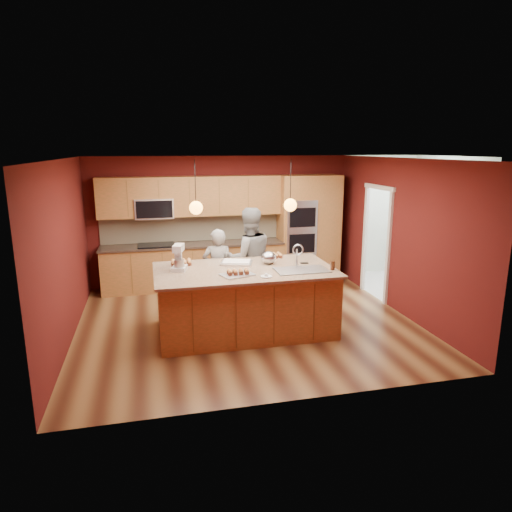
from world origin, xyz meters
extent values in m
plane|color=#462314|center=(0.00, 0.00, 0.00)|extent=(5.50, 5.50, 0.00)
plane|color=silver|center=(0.00, 0.00, 2.70)|extent=(5.50, 5.50, 0.00)
plane|color=#4D1210|center=(0.00, 2.50, 1.35)|extent=(5.50, 0.00, 5.50)
plane|color=#4D1210|center=(0.00, -2.50, 1.35)|extent=(5.50, 0.00, 5.50)
plane|color=#4D1210|center=(-2.75, 0.00, 1.35)|extent=(0.00, 5.00, 5.00)
plane|color=#4D1210|center=(2.75, 0.00, 1.35)|extent=(0.00, 5.00, 5.00)
cube|color=brown|center=(-0.65, 2.20, 0.45)|extent=(3.70, 0.60, 0.90)
cube|color=black|center=(-0.65, 2.19, 0.92)|extent=(3.74, 0.64, 0.04)
cube|color=beige|center=(-0.65, 2.48, 1.22)|extent=(3.70, 0.03, 0.56)
cube|color=brown|center=(-0.65, 2.32, 1.90)|extent=(3.70, 0.36, 0.80)
cube|color=black|center=(-1.40, 2.18, 0.94)|extent=(0.72, 0.52, 0.03)
cube|color=silver|center=(-1.40, 2.30, 1.68)|extent=(0.76, 0.40, 0.40)
cube|color=brown|center=(1.60, 2.20, 1.15)|extent=(0.80, 0.60, 2.30)
cube|color=silver|center=(1.60, 1.90, 1.20)|extent=(0.66, 0.04, 1.20)
cube|color=brown|center=(2.25, 2.20, 1.15)|extent=(0.50, 0.60, 2.30)
plane|color=beige|center=(3.65, 1.20, 0.00)|extent=(2.60, 2.60, 0.00)
plane|color=beige|center=(4.55, 1.20, 1.35)|extent=(0.00, 2.70, 2.70)
cube|color=silver|center=(4.35, 1.20, 1.95)|extent=(0.35, 2.40, 0.75)
cylinder|color=black|center=(-0.83, -0.32, 2.35)|extent=(0.01, 0.01, 0.70)
sphere|color=#FF9D32|center=(-0.83, -0.32, 2.00)|extent=(0.20, 0.20, 0.20)
cylinder|color=black|center=(0.63, -0.32, 2.35)|extent=(0.01, 0.01, 0.70)
sphere|color=#FF9D32|center=(0.63, -0.32, 2.00)|extent=(0.20, 0.20, 0.20)
cube|color=brown|center=(-0.10, -0.32, 0.49)|extent=(2.68, 1.45, 0.98)
cube|color=#D4B18C|center=(-0.10, -0.32, 1.00)|extent=(2.78, 1.55, 0.04)
cube|color=silver|center=(0.74, -0.60, 0.94)|extent=(0.81, 0.47, 0.18)
imported|color=black|center=(-0.37, 0.71, 0.75)|extent=(0.58, 0.42, 1.49)
imported|color=slate|center=(0.20, 0.71, 0.92)|extent=(0.93, 0.74, 1.85)
cube|color=silver|center=(-1.10, -0.17, 1.06)|extent=(0.28, 0.32, 0.06)
cube|color=silver|center=(-1.10, -0.05, 1.22)|extent=(0.12, 0.11, 0.27)
cube|color=silver|center=(-1.10, -0.15, 1.37)|extent=(0.20, 0.30, 0.10)
cylinder|color=#B4B8BC|center=(-1.10, -0.21, 1.13)|extent=(0.16, 0.16, 0.15)
cube|color=white|center=(-0.16, 0.03, 1.04)|extent=(0.58, 0.50, 0.03)
cube|color=white|center=(-0.16, 0.03, 1.06)|extent=(0.50, 0.42, 0.02)
cube|color=silver|center=(-0.28, -0.66, 1.04)|extent=(0.54, 0.46, 0.02)
ellipsoid|color=#B4B8BC|center=(0.35, -0.09, 1.12)|extent=(0.25, 0.25, 0.21)
cylinder|color=silver|center=(0.11, -0.84, 1.03)|extent=(0.17, 0.17, 0.01)
cylinder|color=#391B0C|center=(1.21, -0.69, 1.09)|extent=(0.07, 0.07, 0.14)
cube|color=black|center=(0.92, -0.20, 1.03)|extent=(0.13, 0.07, 0.01)
cube|color=silver|center=(4.17, 0.76, 0.52)|extent=(0.78, 0.80, 1.04)
cube|color=silver|center=(4.21, 1.52, 0.48)|extent=(0.71, 0.73, 0.96)
camera|label=1|loc=(-1.50, -7.04, 2.86)|focal=32.00mm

